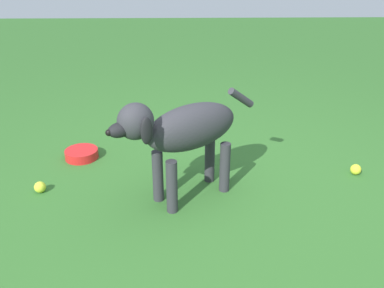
{
  "coord_description": "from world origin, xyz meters",
  "views": [
    {
      "loc": [
        0.22,
        1.82,
        1.27
      ],
      "look_at": [
        0.18,
        -0.2,
        0.32
      ],
      "focal_mm": 38.49,
      "sensor_mm": 36.0,
      "label": 1
    }
  ],
  "objects_px": {
    "dog": "(184,131)",
    "tennis_ball_2": "(40,187)",
    "water_bowl": "(82,154)",
    "tennis_ball_0": "(356,169)"
  },
  "relations": [
    {
      "from": "tennis_ball_2",
      "to": "water_bowl",
      "type": "height_order",
      "value": "tennis_ball_2"
    },
    {
      "from": "tennis_ball_0",
      "to": "tennis_ball_2",
      "type": "relative_size",
      "value": 1.0
    },
    {
      "from": "tennis_ball_0",
      "to": "water_bowl",
      "type": "distance_m",
      "value": 1.78
    },
    {
      "from": "dog",
      "to": "tennis_ball_2",
      "type": "distance_m",
      "value": 0.92
    },
    {
      "from": "tennis_ball_2",
      "to": "water_bowl",
      "type": "distance_m",
      "value": 0.45
    },
    {
      "from": "dog",
      "to": "tennis_ball_2",
      "type": "bearing_deg",
      "value": -40.09
    },
    {
      "from": "dog",
      "to": "water_bowl",
      "type": "bearing_deg",
      "value": -71.16
    },
    {
      "from": "tennis_ball_0",
      "to": "tennis_ball_2",
      "type": "distance_m",
      "value": 1.91
    },
    {
      "from": "tennis_ball_0",
      "to": "tennis_ball_2",
      "type": "bearing_deg",
      "value": 4.98
    },
    {
      "from": "dog",
      "to": "tennis_ball_2",
      "type": "xyz_separation_m",
      "value": [
        0.83,
        -0.08,
        -0.38
      ]
    }
  ]
}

